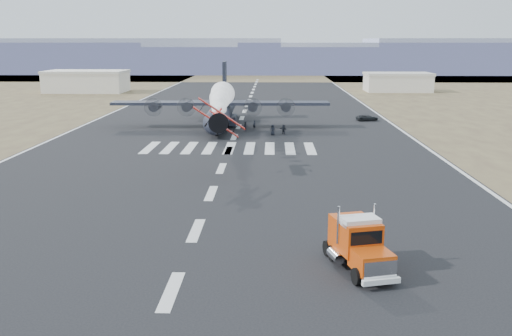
{
  "coord_description": "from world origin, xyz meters",
  "views": [
    {
      "loc": [
        6.4,
        -33.56,
        15.57
      ],
      "look_at": [
        4.87,
        18.4,
        4.0
      ],
      "focal_mm": 40.0,
      "sensor_mm": 36.0,
      "label": 1
    }
  ],
  "objects_px": {
    "hangar_left": "(87,81)",
    "crew_c": "(207,126)",
    "crew_a": "(254,125)",
    "support_vehicle": "(367,118)",
    "transport_aircraft": "(221,110)",
    "crew_e": "(273,130)",
    "aerobatic_biplane": "(217,119)",
    "semi_truck": "(358,243)",
    "crew_h": "(246,126)",
    "crew_g": "(211,125)",
    "crew_b": "(224,129)",
    "crew_f": "(283,129)",
    "hangar_right": "(398,82)",
    "crew_d": "(215,127)"
  },
  "relations": [
    {
      "from": "hangar_left",
      "to": "transport_aircraft",
      "type": "xyz_separation_m",
      "value": [
        48.73,
        -72.02,
        -0.43
      ]
    },
    {
      "from": "aerobatic_biplane",
      "to": "crew_e",
      "type": "xyz_separation_m",
      "value": [
        6.57,
        28.69,
        -5.71
      ]
    },
    {
      "from": "transport_aircraft",
      "to": "support_vehicle",
      "type": "bearing_deg",
      "value": 13.92
    },
    {
      "from": "crew_d",
      "to": "hangar_right",
      "type": "bearing_deg",
      "value": 32.85
    },
    {
      "from": "hangar_right",
      "to": "crew_b",
      "type": "relative_size",
      "value": 12.84
    },
    {
      "from": "hangar_left",
      "to": "semi_truck",
      "type": "distance_m",
      "value": 154.8
    },
    {
      "from": "crew_b",
      "to": "crew_d",
      "type": "distance_m",
      "value": 2.43
    },
    {
      "from": "hangar_left",
      "to": "crew_a",
      "type": "height_order",
      "value": "hangar_left"
    },
    {
      "from": "crew_e",
      "to": "semi_truck",
      "type": "bearing_deg",
      "value": 110.6
    },
    {
      "from": "hangar_right",
      "to": "transport_aircraft",
      "type": "relative_size",
      "value": 0.51
    },
    {
      "from": "crew_d",
      "to": "crew_g",
      "type": "xyz_separation_m",
      "value": [
        -0.95,
        1.77,
        0.0
      ]
    },
    {
      "from": "hangar_left",
      "to": "crew_h",
      "type": "bearing_deg",
      "value": -55.78
    },
    {
      "from": "crew_d",
      "to": "crew_g",
      "type": "distance_m",
      "value": 2.01
    },
    {
      "from": "hangar_right",
      "to": "crew_d",
      "type": "height_order",
      "value": "hangar_right"
    },
    {
      "from": "semi_truck",
      "to": "crew_d",
      "type": "bearing_deg",
      "value": 89.55
    },
    {
      "from": "crew_a",
      "to": "crew_h",
      "type": "relative_size",
      "value": 0.94
    },
    {
      "from": "crew_f",
      "to": "crew_a",
      "type": "bearing_deg",
      "value": 168.74
    },
    {
      "from": "semi_truck",
      "to": "support_vehicle",
      "type": "distance_m",
      "value": 77.53
    },
    {
      "from": "aerobatic_biplane",
      "to": "crew_a",
      "type": "bearing_deg",
      "value": 80.53
    },
    {
      "from": "transport_aircraft",
      "to": "crew_h",
      "type": "bearing_deg",
      "value": -55.54
    },
    {
      "from": "transport_aircraft",
      "to": "crew_c",
      "type": "relative_size",
      "value": 24.66
    },
    {
      "from": "semi_truck",
      "to": "crew_g",
      "type": "xyz_separation_m",
      "value": [
        -17.08,
        62.83,
        -0.89
      ]
    },
    {
      "from": "crew_b",
      "to": "crew_h",
      "type": "distance_m",
      "value": 4.34
    },
    {
      "from": "crew_h",
      "to": "transport_aircraft",
      "type": "bearing_deg",
      "value": 93.69
    },
    {
      "from": "crew_a",
      "to": "crew_c",
      "type": "xyz_separation_m",
      "value": [
        -8.55,
        -1.08,
        -0.02
      ]
    },
    {
      "from": "crew_d",
      "to": "semi_truck",
      "type": "bearing_deg",
      "value": -101.94
    },
    {
      "from": "hangar_left",
      "to": "semi_truck",
      "type": "xyz_separation_m",
      "value": [
        64.42,
        -140.75,
        -1.57
      ]
    },
    {
      "from": "crew_g",
      "to": "hangar_left",
      "type": "bearing_deg",
      "value": -60.66
    },
    {
      "from": "support_vehicle",
      "to": "crew_e",
      "type": "distance_m",
      "value": 26.54
    },
    {
      "from": "hangar_right",
      "to": "crew_h",
      "type": "distance_m",
      "value": 94.9
    },
    {
      "from": "crew_a",
      "to": "crew_b",
      "type": "distance_m",
      "value": 7.04
    },
    {
      "from": "crew_b",
      "to": "crew_h",
      "type": "bearing_deg",
      "value": 59.68
    },
    {
      "from": "support_vehicle",
      "to": "crew_h",
      "type": "xyz_separation_m",
      "value": [
        -23.72,
        -14.55,
        0.27
      ]
    },
    {
      "from": "crew_c",
      "to": "crew_f",
      "type": "height_order",
      "value": "crew_f"
    },
    {
      "from": "crew_g",
      "to": "crew_e",
      "type": "bearing_deg",
      "value": 153.8
    },
    {
      "from": "hangar_left",
      "to": "crew_e",
      "type": "height_order",
      "value": "hangar_left"
    },
    {
      "from": "hangar_left",
      "to": "crew_c",
      "type": "bearing_deg",
      "value": -59.0
    },
    {
      "from": "support_vehicle",
      "to": "hangar_right",
      "type": "bearing_deg",
      "value": -26.0
    },
    {
      "from": "aerobatic_biplane",
      "to": "crew_e",
      "type": "relative_size",
      "value": 3.21
    },
    {
      "from": "crew_c",
      "to": "crew_e",
      "type": "height_order",
      "value": "crew_e"
    },
    {
      "from": "support_vehicle",
      "to": "hangar_left",
      "type": "bearing_deg",
      "value": 40.84
    },
    {
      "from": "support_vehicle",
      "to": "crew_f",
      "type": "distance_m",
      "value": 24.44
    },
    {
      "from": "semi_truck",
      "to": "crew_h",
      "type": "distance_m",
      "value": 62.82
    },
    {
      "from": "transport_aircraft",
      "to": "crew_e",
      "type": "bearing_deg",
      "value": -49.48
    },
    {
      "from": "crew_d",
      "to": "aerobatic_biplane",
      "type": "bearing_deg",
      "value": -110.36
    },
    {
      "from": "transport_aircraft",
      "to": "semi_truck",
      "type": "bearing_deg",
      "value": -78.29
    },
    {
      "from": "hangar_left",
      "to": "support_vehicle",
      "type": "height_order",
      "value": "hangar_left"
    },
    {
      "from": "transport_aircraft",
      "to": "crew_g",
      "type": "bearing_deg",
      "value": -104.38
    },
    {
      "from": "crew_d",
      "to": "crew_c",
      "type": "bearing_deg",
      "value": 101.49
    },
    {
      "from": "aerobatic_biplane",
      "to": "crew_a",
      "type": "xyz_separation_m",
      "value": [
        3.26,
        35.18,
        -5.81
      ]
    }
  ]
}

